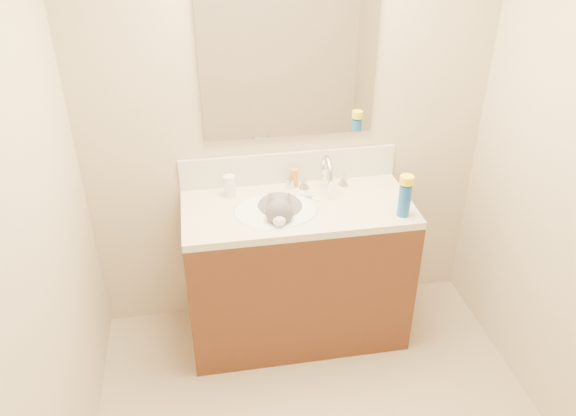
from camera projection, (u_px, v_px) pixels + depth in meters
name	position (u px, v px, depth m)	size (l,w,h in m)	color
room_shell	(357.00, 190.00, 1.77)	(2.24, 2.54, 2.52)	#C6B393
vanity_cabinet	(297.00, 274.00, 3.15)	(1.20, 0.55, 0.82)	#502915
counter_slab	(298.00, 209.00, 2.93)	(1.20, 0.55, 0.04)	beige
basin	(276.00, 222.00, 2.91)	(0.45, 0.36, 0.14)	white
faucet	(326.00, 176.00, 3.02)	(0.28, 0.20, 0.21)	silver
cat	(280.00, 214.00, 2.91)	(0.32, 0.40, 0.31)	#565356
backsplash	(289.00, 168.00, 3.09)	(1.20, 0.02, 0.18)	beige
mirror	(289.00, 62.00, 2.79)	(0.90, 0.02, 0.80)	white
pill_bottle	(230.00, 186.00, 2.98)	(0.06, 0.06, 0.12)	white
pill_label	(230.00, 188.00, 2.99)	(0.06, 0.06, 0.04)	orange
silver_jar	(291.00, 183.00, 3.07)	(0.05, 0.05, 0.05)	#B7B7BC
amber_bottle	(294.00, 178.00, 3.07)	(0.04, 0.04, 0.11)	orange
toothbrush	(310.00, 197.00, 2.98)	(0.01, 0.13, 0.01)	white
toothbrush_head	(310.00, 196.00, 2.98)	(0.02, 0.03, 0.02)	#6CAAE7
spray_can	(404.00, 200.00, 2.79)	(0.06, 0.06, 0.17)	#1752A3
spray_cap	(407.00, 180.00, 2.73)	(0.07, 0.07, 0.04)	yellow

